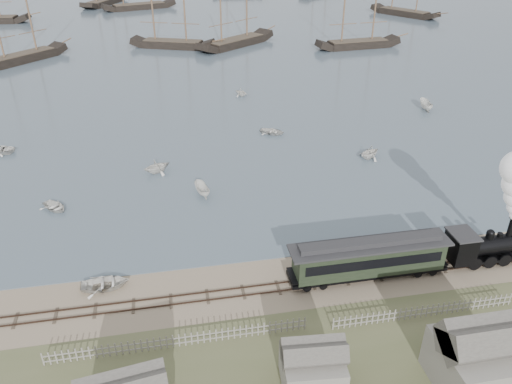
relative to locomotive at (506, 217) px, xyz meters
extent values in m
plane|color=gray|center=(-22.13, 2.00, -4.76)|extent=(600.00, 600.00, 0.00)
cube|color=#38281F|center=(-22.13, -0.50, -4.66)|extent=(120.00, 0.08, 0.12)
cube|color=#38281F|center=(-22.13, 0.50, -4.66)|extent=(120.00, 0.08, 0.12)
cube|color=#3D3327|center=(-22.13, 0.00, -4.73)|extent=(120.00, 1.80, 0.06)
cube|color=black|center=(-0.84, 0.00, -3.99)|extent=(7.53, 2.22, 0.28)
cylinder|color=black|center=(-1.29, 0.00, -2.88)|extent=(4.65, 1.66, 1.66)
cube|color=black|center=(-3.72, 0.00, -2.66)|extent=(1.99, 2.44, 2.55)
cube|color=#2A2A2C|center=(-3.72, 0.00, -1.33)|extent=(2.22, 2.66, 0.13)
cylinder|color=black|center=(0.82, 0.00, -1.39)|extent=(0.49, 0.49, 1.77)
sphere|color=black|center=(-1.06, 0.00, -1.59)|extent=(0.71, 0.71, 0.71)
cube|color=black|center=(-12.24, 0.00, -4.06)|extent=(13.89, 2.28, 0.35)
cube|color=black|center=(-12.24, 0.00, -2.67)|extent=(12.89, 2.48, 2.48)
cube|color=black|center=(-12.24, -1.26, -2.42)|extent=(11.90, 0.06, 0.89)
cube|color=black|center=(-12.24, 1.26, -2.42)|extent=(11.90, 0.06, 0.89)
cube|color=#2A2A2C|center=(-12.24, 0.00, -1.38)|extent=(13.89, 2.68, 0.18)
cube|color=#2A2A2C|center=(-12.24, 0.00, -1.08)|extent=(12.40, 1.19, 0.45)
imported|color=silver|center=(-34.48, 2.78, -4.35)|extent=(2.96, 4.06, 0.82)
imported|color=silver|center=(-40.66, 16.68, -4.36)|extent=(4.02, 3.96, 0.68)
imported|color=silver|center=(-29.82, 23.37, -3.84)|extent=(3.89, 4.12, 1.73)
imported|color=silver|center=(-24.97, 16.89, -4.07)|extent=(3.45, 1.98, 1.25)
imported|color=silver|center=(-13.53, 32.49, -4.34)|extent=(3.96, 4.31, 0.73)
imported|color=silver|center=(-3.00, 22.36, -3.85)|extent=(3.99, 4.17, 1.71)
imported|color=silver|center=(12.49, 37.49, -3.95)|extent=(4.04, 1.99, 1.50)
imported|color=silver|center=(-15.23, 49.66, -4.01)|extent=(3.44, 3.34, 1.38)
camera|label=1|loc=(-28.05, -31.75, 23.15)|focal=35.00mm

